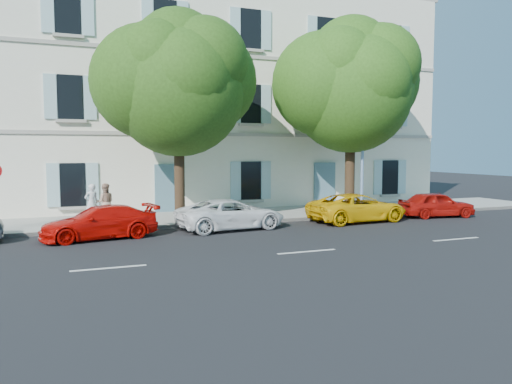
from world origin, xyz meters
name	(u,v)px	position (x,y,z in m)	size (l,w,h in m)	color
ground	(259,232)	(0.00, 0.00, 0.00)	(90.00, 90.00, 0.00)	black
sidewalk	(224,216)	(0.00, 4.45, 0.07)	(36.00, 4.50, 0.15)	#A09E96
kerb	(240,222)	(0.00, 2.28, 0.08)	(36.00, 0.16, 0.16)	#9E998E
building	(192,101)	(0.00, 10.20, 6.00)	(28.00, 7.00, 12.00)	white
car_red_coupe	(100,222)	(-5.87, 0.80, 0.60)	(1.67, 4.11, 1.19)	#C40B05
car_white_coupe	(231,214)	(-0.78, 1.12, 0.61)	(2.04, 4.42, 1.23)	white
car_yellow_supercar	(357,208)	(5.16, 1.10, 0.63)	(2.10, 4.55, 1.26)	#EFB40A
car_red_hatchback	(436,204)	(9.53, 1.03, 0.61)	(1.44, 3.59, 1.22)	#A4100A
tree_left	(178,90)	(-2.47, 2.86, 5.67)	(5.53, 5.53, 8.58)	#3A2819
tree_right	(351,92)	(6.11, 3.27, 6.00)	(5.92, 5.92, 9.13)	#3A2819
street_lamp	(365,124)	(6.42, 2.52, 4.41)	(0.36, 1.61, 7.53)	#7293BF
pedestrian_a	(92,203)	(-5.95, 3.99, 0.97)	(0.60, 0.39, 1.64)	silver
pedestrian_b	(105,202)	(-5.39, 4.29, 0.96)	(0.79, 0.62, 1.62)	tan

